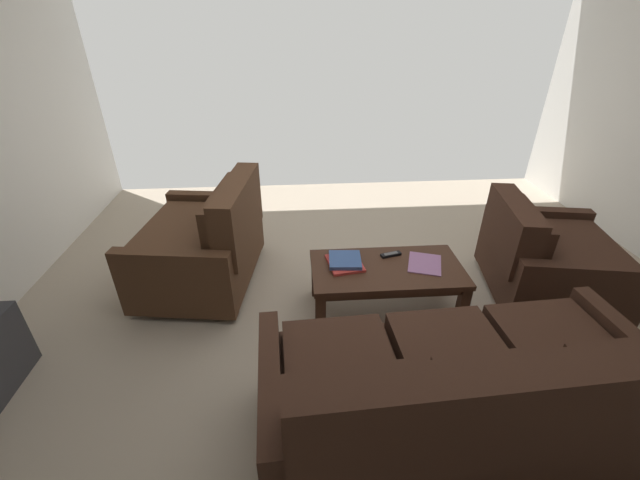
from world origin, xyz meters
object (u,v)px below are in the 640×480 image
(book_stack, at_px, (345,261))
(loose_magazine, at_px, (425,264))
(loveseat_near, at_px, (206,243))
(tv_remote, at_px, (391,254))
(coffee_table, at_px, (387,274))
(sofa_main, at_px, (461,397))
(armchair_side, at_px, (545,259))

(book_stack, xyz_separation_m, loose_magazine, (-0.59, 0.04, -0.02))
(loveseat_near, relative_size, tv_remote, 7.38)
(loose_magazine, bearing_deg, loveseat_near, 2.58)
(book_stack, relative_size, tv_remote, 1.84)
(coffee_table, distance_m, book_stack, 0.32)
(loveseat_near, xyz_separation_m, loose_magazine, (-1.68, 0.48, 0.03))
(sofa_main, relative_size, coffee_table, 1.79)
(sofa_main, xyz_separation_m, tv_remote, (0.06, -1.27, 0.04))
(loveseat_near, xyz_separation_m, armchair_side, (-2.67, 0.40, -0.03))
(loveseat_near, xyz_separation_m, coffee_table, (-1.40, 0.50, -0.04))
(sofa_main, height_order, armchair_side, sofa_main)
(loveseat_near, distance_m, book_stack, 1.18)
(loveseat_near, bearing_deg, coffee_table, 160.18)
(coffee_table, distance_m, armchair_side, 1.28)
(sofa_main, xyz_separation_m, loose_magazine, (-0.17, -1.13, 0.03))
(armchair_side, height_order, tv_remote, armchair_side)
(book_stack, height_order, loose_magazine, book_stack)
(coffee_table, bearing_deg, book_stack, -11.22)
(book_stack, bearing_deg, loose_magazine, 175.96)
(coffee_table, height_order, armchair_side, armchair_side)
(book_stack, relative_size, loose_magazine, 1.08)
(armchair_side, bearing_deg, coffee_table, 4.46)
(loveseat_near, relative_size, armchair_side, 1.10)
(sofa_main, height_order, coffee_table, sofa_main)
(armchair_side, distance_m, loose_magazine, 1.00)
(coffee_table, xyz_separation_m, book_stack, (0.31, -0.06, 0.09))
(coffee_table, height_order, loose_magazine, loose_magazine)
(coffee_table, distance_m, tv_remote, 0.18)
(tv_remote, bearing_deg, loose_magazine, 149.45)
(tv_remote, bearing_deg, loveseat_near, -13.59)
(book_stack, bearing_deg, loveseat_near, -22.08)
(sofa_main, xyz_separation_m, loveseat_near, (1.52, -1.62, 0.00))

